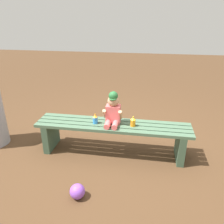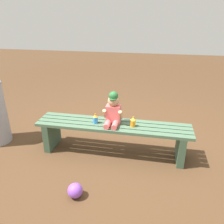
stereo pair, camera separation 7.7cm
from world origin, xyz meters
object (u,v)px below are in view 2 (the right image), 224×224
Objects in this scene: child_figure at (113,110)px; sippy_cup_right at (133,122)px; sippy_cup_left at (95,119)px; park_bench at (113,133)px; toy_ball at (75,191)px.

sippy_cup_right is at bearing -7.07° from child_figure.
child_figure reaches higher than sippy_cup_left.
child_figure is at bearing 101.27° from park_bench.
sippy_cup_right is at bearing -3.74° from park_bench.
sippy_cup_right is 1.01m from toy_ball.
sippy_cup_left reaches higher than toy_ball.
sippy_cup_right is 0.84× the size of toy_ball.
park_bench is 12.72× the size of toy_ball.
child_figure is at bearing 8.30° from sippy_cup_left.
park_bench reaches higher than toy_ball.
park_bench is at bearing -78.73° from child_figure.
sippy_cup_left is (-0.21, -0.02, 0.18)m from park_bench.
child_figure is 0.24m from sippy_cup_left.
sippy_cup_left is 0.46m from sippy_cup_right.
child_figure is at bearing 172.93° from sippy_cup_right.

